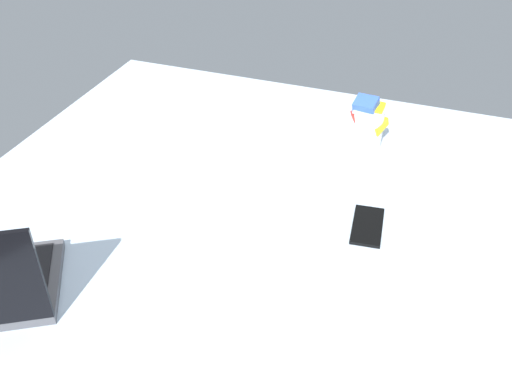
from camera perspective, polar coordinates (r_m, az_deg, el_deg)
bed_mattress at (r=140.36cm, az=6.32°, el=-6.48°), size 180.00×140.00×18.00cm
snack_cup at (r=164.41cm, az=10.84°, el=6.68°), size 11.49×9.00×14.59cm
cell_phone at (r=136.38cm, az=10.84°, el=-3.26°), size 8.20×14.62×0.80cm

